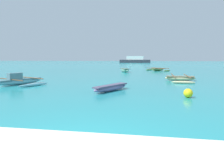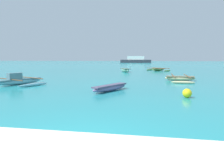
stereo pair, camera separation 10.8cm
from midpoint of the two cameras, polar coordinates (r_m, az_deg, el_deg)
The scene contains 7 objects.
moored_boat_0 at distance 30.17m, azimuth 12.83°, elevation 1.41°, with size 3.61×3.39×0.42m.
moored_boat_1 at distance 15.73m, azimuth -25.04°, elevation -1.61°, with size 3.97×3.46×0.85m.
moored_boat_2 at distance 11.49m, azimuth -0.58°, elevation -3.73°, with size 1.81×2.73×0.35m.
moored_boat_3 at distance 17.58m, azimuth 18.70°, elevation -1.00°, with size 2.47×4.24×0.45m.
moored_boat_4 at distance 27.19m, azimuth 3.56°, elevation 1.30°, with size 1.70×2.66×0.47m.
mooring_buoy_0 at distance 10.23m, azimuth 20.64°, elevation -4.99°, with size 0.44×0.44×0.44m.
distant_ferry at distance 78.91m, azimuth 6.53°, elevation 4.12°, with size 11.89×2.62×2.62m.
Camera 1 is at (1.35, -3.49, 1.89)m, focal length 32.00 mm.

